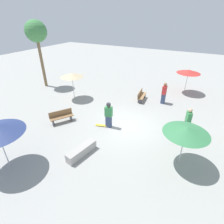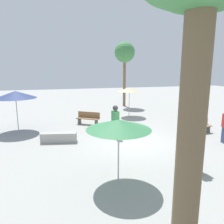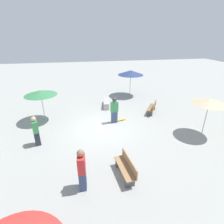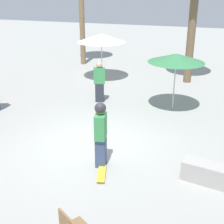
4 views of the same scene
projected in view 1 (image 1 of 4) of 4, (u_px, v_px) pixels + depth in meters
ground_plane at (125, 125)px, 11.95m from camera, size 60.00×60.00×0.00m
skater_main at (109, 114)px, 11.36m from camera, size 0.52×0.36×1.81m
skateboard at (101, 125)px, 11.86m from camera, size 0.82×0.41×0.07m
concrete_ledge at (82, 151)px, 9.35m from camera, size 0.78×1.89×0.51m
bench_near at (61, 117)px, 12.14m from camera, size 1.23×1.59×0.85m
bench_far at (141, 96)px, 15.25m from camera, size 0.61×1.64×0.85m
shade_umbrella_tan at (72, 75)px, 14.77m from camera, size 1.93×1.93×2.31m
shade_umbrella_red at (189, 72)px, 15.93m from camera, size 2.11×2.11×2.23m
shade_umbrella_green at (187, 130)px, 7.95m from camera, size 2.12×2.12×2.20m
palm_tree_center_right at (36, 33)px, 16.01m from camera, size 1.98×1.98×6.28m
bystander_watching at (188, 121)px, 10.91m from camera, size 0.40×0.52×1.70m
bystander_far at (164, 93)px, 14.51m from camera, size 0.31×0.51×1.81m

